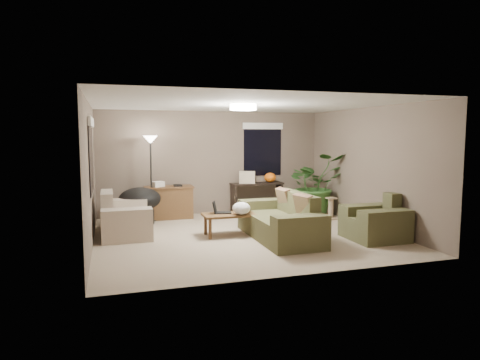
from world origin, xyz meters
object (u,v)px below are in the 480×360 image
object	(u,v)px
main_sofa	(281,223)
papasan_chair	(140,203)
loveseat	(124,219)
desk	(169,202)
console_table	(257,195)
coffee_table	(229,217)
cat_scratching_post	(331,210)
houseplant	(315,191)
armchair	(375,223)
floor_lamp	(151,150)

from	to	relation	value
main_sofa	papasan_chair	world-z (taller)	main_sofa
loveseat	desk	size ratio (longest dim) A/B	1.45
loveseat	console_table	world-z (taller)	loveseat
console_table	papasan_chair	distance (m)	2.92
main_sofa	coffee_table	size ratio (longest dim) A/B	2.20
main_sofa	desk	bearing A→B (deg)	124.59
cat_scratching_post	houseplant	bearing A→B (deg)	108.63
console_table	cat_scratching_post	bearing A→B (deg)	-42.41
main_sofa	armchair	xyz separation A→B (m)	(1.63, -0.59, 0.00)
desk	cat_scratching_post	size ratio (longest dim) A/B	2.20
desk	cat_scratching_post	distance (m)	3.73
coffee_table	loveseat	bearing A→B (deg)	160.47
coffee_table	console_table	distance (m)	2.49
armchair	houseplant	size ratio (longest dim) A/B	0.67
floor_lamp	cat_scratching_post	distance (m)	4.31
main_sofa	loveseat	world-z (taller)	same
coffee_table	console_table	size ratio (longest dim) A/B	0.77
main_sofa	armchair	world-z (taller)	same
coffee_table	desk	xyz separation A→B (m)	(-0.88, 2.02, 0.02)
armchair	console_table	world-z (taller)	armchair
coffee_table	armchair	bearing A→B (deg)	-23.78
main_sofa	floor_lamp	world-z (taller)	floor_lamp
main_sofa	armchair	distance (m)	1.73
console_table	papasan_chair	xyz separation A→B (m)	(-2.87, -0.54, 0.03)
main_sofa	console_table	world-z (taller)	main_sofa
coffee_table	desk	distance (m)	2.20
armchair	console_table	size ratio (longest dim) A/B	0.77
console_table	papasan_chair	bearing A→B (deg)	-169.30
desk	floor_lamp	bearing A→B (deg)	-164.90
armchair	cat_scratching_post	size ratio (longest dim) A/B	2.00
desk	floor_lamp	size ratio (longest dim) A/B	0.58
coffee_table	houseplant	xyz separation A→B (m)	(2.51, 1.36, 0.23)
armchair	console_table	xyz separation A→B (m)	(-1.19, 3.22, 0.14)
floor_lamp	cat_scratching_post	world-z (taller)	floor_lamp
console_table	houseplant	bearing A→B (deg)	-32.31
console_table	main_sofa	bearing A→B (deg)	-99.38
main_sofa	papasan_chair	size ratio (longest dim) A/B	2.00
cat_scratching_post	papasan_chair	bearing A→B (deg)	170.55
loveseat	desk	world-z (taller)	loveseat
main_sofa	papasan_chair	bearing A→B (deg)	139.33
floor_lamp	cat_scratching_post	size ratio (longest dim) A/B	3.82
loveseat	armchair	xyz separation A→B (m)	(4.43, -1.79, 0.00)
armchair	papasan_chair	distance (m)	4.87
main_sofa	floor_lamp	distance (m)	3.49
armchair	papasan_chair	world-z (taller)	armchair
main_sofa	coffee_table	xyz separation A→B (m)	(-0.87, 0.52, 0.06)
coffee_table	houseplant	world-z (taller)	houseplant
coffee_table	cat_scratching_post	world-z (taller)	cat_scratching_post
desk	coffee_table	bearing A→B (deg)	-66.52
coffee_table	floor_lamp	bearing A→B (deg)	123.89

